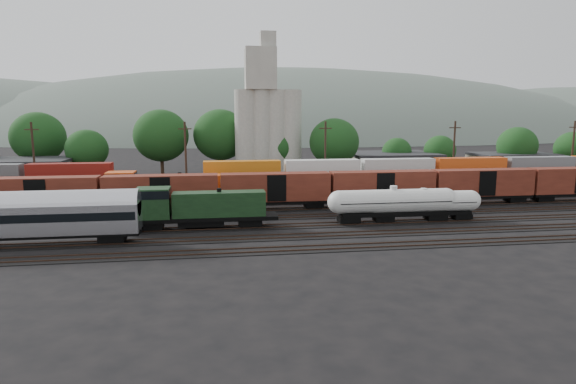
{
  "coord_description": "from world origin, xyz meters",
  "views": [
    {
      "loc": [
        -6.72,
        -60.39,
        13.23
      ],
      "look_at": [
        2.46,
        2.0,
        3.0
      ],
      "focal_mm": 30.0,
      "sensor_mm": 36.0,
      "label": 1
    }
  ],
  "objects": [
    {
      "name": "passenger_coach",
      "position": [
        -26.71,
        -10.0,
        3.31
      ],
      "size": [
        23.81,
        2.94,
        5.41
      ],
      "color": "silver",
      "rests_on": "ground"
    },
    {
      "name": "tracks",
      "position": [
        0.0,
        0.0,
        0.05
      ],
      "size": [
        180.0,
        33.2,
        0.2
      ],
      "color": "black",
      "rests_on": "ground"
    },
    {
      "name": "distant_hills",
      "position": [
        23.92,
        260.0,
        -20.56
      ],
      "size": [
        860.0,
        286.0,
        130.0
      ],
      "color": "#59665B",
      "rests_on": "ground"
    },
    {
      "name": "container_wall",
      "position": [
        0.71,
        15.0,
        2.95
      ],
      "size": [
        165.73,
        2.6,
        5.8
      ],
      "color": "black",
      "rests_on": "ground"
    },
    {
      "name": "orange_locomotive",
      "position": [
        -15.5,
        10.0,
        2.75
      ],
      "size": [
        19.41,
        3.23,
        4.85
      ],
      "color": "black",
      "rests_on": "ground"
    },
    {
      "name": "grain_silo",
      "position": [
        3.28,
        36.0,
        11.26
      ],
      "size": [
        13.4,
        5.0,
        29.0
      ],
      "color": "#A8A59A",
      "rests_on": "ground"
    },
    {
      "name": "utility_poles",
      "position": [
        0.0,
        22.0,
        6.21
      ],
      "size": [
        122.2,
        0.36,
        12.0
      ],
      "color": "black",
      "rests_on": "ground"
    },
    {
      "name": "boxcar_string",
      "position": [
        -6.56,
        5.0,
        3.12
      ],
      "size": [
        122.8,
        2.9,
        4.2
      ],
      "color": "black",
      "rests_on": "ground"
    },
    {
      "name": "tank_car_b",
      "position": [
        18.35,
        -5.0,
        2.36
      ],
      "size": [
        15.0,
        2.69,
        3.93
      ],
      "color": "silver",
      "rests_on": "ground"
    },
    {
      "name": "tree_band",
      "position": [
        -4.5,
        38.58,
        7.53
      ],
      "size": [
        166.98,
        22.19,
        14.27
      ],
      "color": "black",
      "rests_on": "ground"
    },
    {
      "name": "ground",
      "position": [
        0.0,
        0.0,
        0.0
      ],
      "size": [
        600.0,
        600.0,
        0.0
      ],
      "primitive_type": "plane",
      "color": "black"
    },
    {
      "name": "industrial_sheds",
      "position": [
        6.63,
        35.25,
        2.56
      ],
      "size": [
        119.38,
        17.26,
        5.1
      ],
      "color": "#9E937F",
      "rests_on": "ground"
    },
    {
      "name": "green_locomotive",
      "position": [
        -9.72,
        -5.0,
        2.66
      ],
      "size": [
        17.67,
        3.12,
        4.68
      ],
      "color": "black",
      "rests_on": "ground"
    },
    {
      "name": "tank_car_a",
      "position": [
        14.45,
        -5.0,
        2.57
      ],
      "size": [
        16.43,
        2.94,
        4.31
      ],
      "color": "silver",
      "rests_on": "ground"
    }
  ]
}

